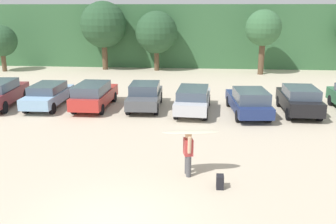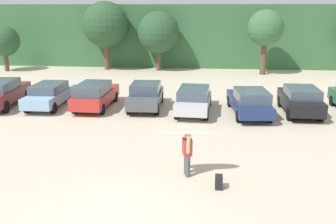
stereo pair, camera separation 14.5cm
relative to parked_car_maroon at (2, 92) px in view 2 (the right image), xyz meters
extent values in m
cube|color=#38663D|center=(9.42, 21.43, 2.14)|extent=(108.00, 12.00, 5.99)
cylinder|color=brown|center=(-6.24, 12.29, -0.06)|extent=(0.41, 0.41, 1.60)
sphere|color=#284C2D|center=(-6.24, 12.29, 1.93)|extent=(2.80, 2.80, 2.80)
cylinder|color=brown|center=(2.78, 14.13, 0.33)|extent=(0.51, 0.51, 2.38)
sphere|color=#284C2D|center=(2.78, 14.13, 3.32)|extent=(4.23, 4.23, 4.23)
cylinder|color=brown|center=(7.72, 14.01, 0.08)|extent=(0.45, 0.45, 1.87)
sphere|color=#284C2D|center=(7.72, 14.01, 2.65)|extent=(3.83, 3.83, 3.83)
cylinder|color=brown|center=(17.11, 12.72, 0.50)|extent=(0.50, 0.50, 2.71)
sphere|color=#38663D|center=(17.11, 12.72, 3.17)|extent=(3.09, 3.09, 3.09)
cube|color=maroon|center=(-0.01, 0.08, -0.14)|extent=(2.12, 4.79, 0.71)
cylinder|color=black|center=(-0.91, 1.55, -0.50)|extent=(0.28, 0.72, 0.71)
cylinder|color=black|center=(0.64, 1.68, -0.50)|extent=(0.28, 0.72, 0.71)
cylinder|color=black|center=(0.90, -1.38, -0.50)|extent=(0.28, 0.72, 0.71)
cube|color=#84ADD1|center=(2.83, 0.26, -0.23)|extent=(1.74, 4.49, 0.60)
cube|color=#3F4C5B|center=(2.83, 0.23, 0.30)|extent=(1.59, 2.47, 0.47)
cylinder|color=black|center=(2.05, 1.73, -0.54)|extent=(0.23, 0.64, 0.64)
cylinder|color=black|center=(3.59, 1.74, -0.54)|extent=(0.23, 0.64, 0.64)
cylinder|color=black|center=(2.08, -1.22, -0.54)|extent=(0.23, 0.64, 0.64)
cylinder|color=black|center=(3.61, -1.21, -0.54)|extent=(0.23, 0.64, 0.64)
cube|color=#B72D28|center=(5.62, 0.36, -0.22)|extent=(1.80, 4.56, 0.67)
cube|color=#3F4C5B|center=(5.61, -0.20, 0.40)|extent=(1.64, 2.74, 0.56)
cylinder|color=black|center=(4.86, 1.87, -0.55)|extent=(0.23, 0.61, 0.61)
cylinder|color=black|center=(6.42, 1.84, -0.55)|extent=(0.23, 0.61, 0.61)
cylinder|color=black|center=(4.81, -1.13, -0.55)|extent=(0.23, 0.61, 0.61)
cylinder|color=black|center=(6.38, -1.15, -0.55)|extent=(0.23, 0.61, 0.61)
cube|color=#4C4F54|center=(8.60, 0.44, -0.23)|extent=(1.88, 4.28, 0.59)
cube|color=#3F4C5B|center=(8.60, 0.44, 0.35)|extent=(1.68, 2.15, 0.57)
cylinder|color=black|center=(7.76, 1.82, -0.52)|extent=(0.24, 0.67, 0.66)
cylinder|color=black|center=(9.34, 1.86, -0.52)|extent=(0.24, 0.67, 0.66)
cylinder|color=black|center=(7.85, -0.98, -0.52)|extent=(0.24, 0.67, 0.66)
cylinder|color=black|center=(9.43, -0.93, -0.52)|extent=(0.24, 0.67, 0.66)
cube|color=silver|center=(11.43, -0.12, -0.21)|extent=(2.02, 4.73, 0.61)
cube|color=#3F4C5B|center=(11.42, -0.39, 0.34)|extent=(1.76, 2.76, 0.48)
cylinder|color=black|center=(10.74, 1.46, -0.52)|extent=(0.26, 0.69, 0.68)
cylinder|color=black|center=(12.31, 1.36, -0.52)|extent=(0.26, 0.69, 0.68)
cylinder|color=black|center=(10.56, -1.60, -0.52)|extent=(0.26, 0.69, 0.68)
cylinder|color=black|center=(12.13, -1.69, -0.52)|extent=(0.26, 0.69, 0.68)
cube|color=navy|center=(14.47, -0.25, -0.26)|extent=(2.18, 4.92, 0.57)
cube|color=#3F4C5B|center=(14.53, -0.92, 0.33)|extent=(1.83, 2.44, 0.61)
cylinder|color=black|center=(13.54, 1.26, -0.54)|extent=(0.27, 0.64, 0.63)
cylinder|color=black|center=(15.14, 1.39, -0.54)|extent=(0.27, 0.64, 0.63)
cylinder|color=black|center=(13.80, -1.89, -0.54)|extent=(0.27, 0.64, 0.63)
cylinder|color=black|center=(15.41, -1.76, -0.54)|extent=(0.27, 0.64, 0.63)
cube|color=black|center=(17.31, 0.09, -0.18)|extent=(1.85, 4.29, 0.71)
cube|color=#3F4C5B|center=(17.31, -0.21, 0.43)|extent=(1.67, 2.34, 0.51)
cylinder|color=black|center=(16.54, 1.51, -0.53)|extent=(0.23, 0.65, 0.64)
cylinder|color=black|center=(18.14, 1.48, -0.53)|extent=(0.23, 0.65, 0.64)
cylinder|color=black|center=(16.49, -1.30, -0.53)|extent=(0.23, 0.65, 0.64)
cylinder|color=black|center=(18.09, -1.33, -0.53)|extent=(0.23, 0.65, 0.64)
cylinder|color=black|center=(19.73, 2.06, -0.54)|extent=(0.23, 0.63, 0.63)
cylinder|color=#4C4C51|center=(11.47, -8.61, -0.47)|extent=(0.18, 0.18, 0.77)
cylinder|color=#4C4C51|center=(11.41, -8.35, -0.47)|extent=(0.18, 0.18, 0.77)
cube|color=#B23838|center=(11.44, -8.48, 0.21)|extent=(0.38, 0.45, 0.59)
sphere|color=#D8AD8C|center=(11.44, -8.48, 0.63)|extent=(0.25, 0.25, 0.25)
cylinder|color=#D8AD8C|center=(11.48, -8.69, 0.37)|extent=(0.18, 0.24, 0.64)
cylinder|color=#D8AD8C|center=(11.39, -8.27, 0.37)|extent=(0.16, 0.18, 0.63)
ellipsoid|color=beige|center=(11.51, -8.49, 0.77)|extent=(2.03, 0.82, 0.11)
cube|color=black|center=(12.53, -9.40, -0.63)|extent=(0.24, 0.34, 0.45)
camera|label=1|loc=(11.79, -20.79, 4.94)|focal=40.20mm
camera|label=2|loc=(11.93, -20.78, 4.94)|focal=40.20mm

